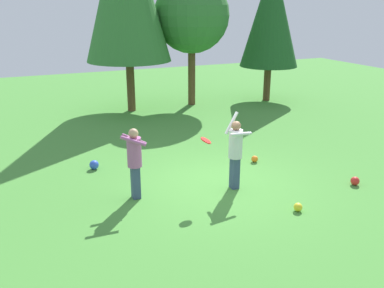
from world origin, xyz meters
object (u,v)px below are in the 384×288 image
at_px(person_thrower, 235,149).
at_px(tree_right, 192,16).
at_px(ball_yellow, 298,207).
at_px(ball_orange, 255,159).
at_px(frisbee, 206,141).
at_px(tree_far_right, 271,14).
at_px(person_catcher, 134,157).
at_px(ball_blue, 94,165).
at_px(ball_red, 355,181).

xyz_separation_m(person_thrower, tree_right, (2.72, 8.93, 2.88)).
xyz_separation_m(ball_yellow, ball_orange, (0.74, 3.04, -0.00)).
relative_size(frisbee, ball_orange, 1.81).
height_order(tree_far_right, tree_right, tree_far_right).
relative_size(person_thrower, person_catcher, 1.12).
height_order(person_thrower, ball_yellow, person_thrower).
height_order(ball_yellow, ball_blue, ball_blue).
distance_m(person_thrower, tree_far_right, 10.86).
relative_size(ball_red, ball_orange, 1.15).
relative_size(person_thrower, ball_orange, 9.91).
bearing_deg(frisbee, ball_orange, 32.12).
relative_size(ball_yellow, tree_far_right, 0.03).
bearing_deg(ball_yellow, person_catcher, 145.86).
xyz_separation_m(frisbee, tree_far_right, (7.22, 8.38, 2.59)).
distance_m(ball_blue, ball_orange, 4.65).
relative_size(tree_far_right, tree_right, 1.14).
bearing_deg(tree_far_right, person_thrower, -127.51).
bearing_deg(tree_far_right, ball_yellow, -119.58).
relative_size(ball_blue, tree_right, 0.05).
xyz_separation_m(frisbee, ball_blue, (-2.16, 2.77, -1.27)).
height_order(frisbee, ball_orange, frisbee).
height_order(person_catcher, ball_red, person_catcher).
relative_size(ball_yellow, ball_orange, 1.01).
height_order(frisbee, ball_yellow, frisbee).
distance_m(person_catcher, ball_red, 5.67).
xyz_separation_m(frisbee, ball_orange, (2.29, 1.44, -1.30)).
height_order(ball_orange, tree_right, tree_right).
bearing_deg(person_thrower, tree_far_right, -133.05).
relative_size(ball_blue, tree_far_right, 0.04).
xyz_separation_m(frisbee, ball_yellow, (1.55, -1.60, -1.30)).
bearing_deg(ball_red, person_catcher, 163.97).
relative_size(person_catcher, ball_blue, 6.63).
xyz_separation_m(person_thrower, ball_orange, (1.44, 1.35, -0.96)).
bearing_deg(ball_blue, person_thrower, -41.79).
bearing_deg(ball_blue, tree_far_right, 30.87).
height_order(ball_yellow, tree_right, tree_right).
relative_size(ball_red, ball_blue, 0.86).
height_order(person_catcher, frisbee, person_catcher).
bearing_deg(ball_red, tree_far_right, 69.94).
relative_size(person_catcher, ball_yellow, 8.76).
height_order(person_thrower, ball_orange, person_thrower).
bearing_deg(ball_red, tree_right, 91.26).
height_order(person_catcher, tree_far_right, tree_far_right).
bearing_deg(person_catcher, ball_red, 2.47).
height_order(ball_yellow, ball_red, ball_red).
distance_m(frisbee, tree_far_right, 11.36).
bearing_deg(ball_red, ball_orange, 121.45).
xyz_separation_m(frisbee, ball_red, (3.79, -1.01, -1.29)).
bearing_deg(person_catcher, person_thrower, 8.04).
bearing_deg(ball_red, person_thrower, 159.56).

